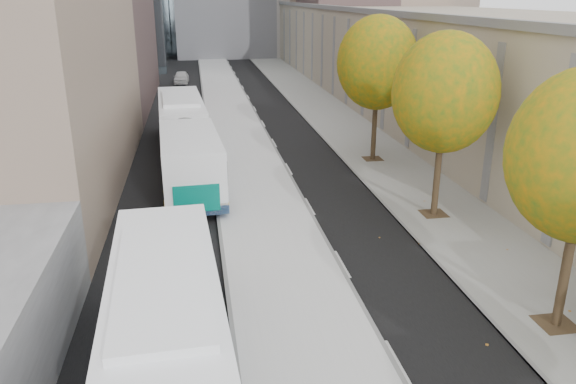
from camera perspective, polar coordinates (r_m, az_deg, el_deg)
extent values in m
cube|color=silver|center=(36.24, -4.72, 4.57)|extent=(4.25, 150.00, 0.15)
cube|color=gray|center=(37.71, 7.52, 5.00)|extent=(4.75, 150.00, 0.08)
cube|color=gray|center=(67.86, 10.03, 14.65)|extent=(18.00, 92.00, 8.00)
cylinder|color=#321F17|center=(18.16, 26.29, -7.59)|extent=(0.28, 0.28, 3.24)
cylinder|color=#321F17|center=(25.35, 14.89, 1.40)|extent=(0.28, 0.28, 3.38)
sphere|color=#255F16|center=(24.50, 15.64, 9.69)|extent=(4.40, 4.40, 4.40)
cylinder|color=#321F17|center=(33.43, 8.74, 6.25)|extent=(0.28, 0.28, 3.51)
sphere|color=#255F16|center=(32.78, 9.09, 12.84)|extent=(4.60, 4.60, 4.60)
cube|color=white|center=(32.83, -10.43, 5.40)|extent=(3.78, 18.72, 3.10)
cube|color=black|center=(32.70, -10.49, 6.37)|extent=(3.80, 17.98, 1.07)
cube|color=#006C5C|center=(24.05, -10.57, -0.70)|extent=(1.96, 0.18, 1.20)
imported|color=silver|center=(64.44, -10.79, 11.37)|extent=(1.75, 3.95, 1.32)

